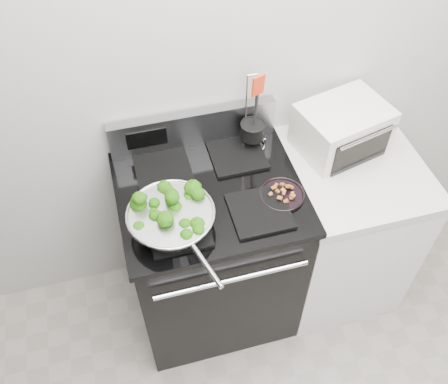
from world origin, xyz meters
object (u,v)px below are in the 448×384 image
object	(u,v)px
gas_range	(211,251)
toaster_oven	(342,128)
skillet	(171,218)
utensil_holder	(252,134)
bacon_plate	(282,193)

from	to	relation	value
gas_range	toaster_oven	xyz separation A→B (m)	(0.66, 0.13, 0.54)
gas_range	toaster_oven	bearing A→B (deg)	11.51
toaster_oven	skillet	bearing A→B (deg)	-175.14
skillet	utensil_holder	size ratio (longest dim) A/B	1.39
skillet	utensil_holder	world-z (taller)	utensil_holder
gas_range	skillet	world-z (taller)	gas_range
skillet	bacon_plate	xyz separation A→B (m)	(0.48, 0.04, -0.04)
gas_range	bacon_plate	size ratio (longest dim) A/B	5.92
skillet	bacon_plate	distance (m)	0.48
bacon_plate	utensil_holder	bearing A→B (deg)	95.62
gas_range	utensil_holder	world-z (taller)	utensil_holder
bacon_plate	utensil_holder	distance (m)	0.33
bacon_plate	toaster_oven	bearing A→B (deg)	33.71
gas_range	utensil_holder	size ratio (longest dim) A/B	2.87
gas_range	skillet	bearing A→B (deg)	-141.66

